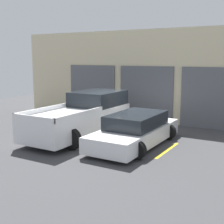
% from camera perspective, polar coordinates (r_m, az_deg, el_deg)
% --- Properties ---
extents(ground_plane, '(28.00, 28.00, 0.00)m').
position_cam_1_polar(ground_plane, '(13.73, 1.76, -4.01)').
color(ground_plane, '#3D3D3F').
extents(shophouse_building, '(16.24, 0.68, 4.71)m').
position_cam_1_polar(shophouse_building, '(16.32, 7.36, 6.39)').
color(shophouse_building, beige).
rests_on(shophouse_building, ground).
extents(pickup_truck, '(2.54, 5.41, 1.80)m').
position_cam_1_polar(pickup_truck, '(13.38, -5.26, -0.71)').
color(pickup_truck, white).
rests_on(pickup_truck, ground).
extents(sedan_white, '(2.20, 4.70, 1.22)m').
position_cam_1_polar(sedan_white, '(11.89, 4.30, -3.37)').
color(sedan_white, white).
rests_on(sedan_white, ground).
extents(parking_stripe_far_left, '(0.12, 2.20, 0.01)m').
position_cam_1_polar(parking_stripe_far_left, '(14.12, -10.25, -3.75)').
color(parking_stripe_far_left, gold).
rests_on(parking_stripe_far_left, ground).
extents(parking_stripe_left, '(0.12, 2.20, 0.01)m').
position_cam_1_polar(parking_stripe_left, '(12.62, -1.16, -5.25)').
color(parking_stripe_left, gold).
rests_on(parking_stripe_left, ground).
extents(parking_stripe_centre, '(0.12, 2.20, 0.01)m').
position_cam_1_polar(parking_stripe_centre, '(11.52, 10.07, -6.90)').
color(parking_stripe_centre, gold).
rests_on(parking_stripe_centre, ground).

